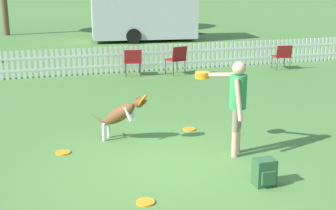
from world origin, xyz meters
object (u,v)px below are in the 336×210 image
Objects in this scene: backpack_on_grass at (265,172)px; folding_chair_center at (177,58)px; handler_person at (235,97)px; leaping_dog at (122,113)px; frisbee_far_scatter at (189,129)px; folding_chair_blue_left at (282,55)px; frisbee_near_dog at (145,202)px; equipment_trailer at (143,10)px; folding_chair_green_right at (133,60)px; frisbee_near_handler at (63,153)px.

folding_chair_center is at bearing 80.39° from backpack_on_grass.
leaping_dog is at bearing 90.45° from handler_person.
folding_chair_blue_left reaches higher than frisbee_far_scatter.
equipment_trailer is at bearing 75.48° from frisbee_near_dog.
folding_chair_center is at bearing 5.25° from folding_chair_blue_left.
folding_chair_green_right is at bearing 77.74° from frisbee_near_dog.
backpack_on_grass is at bearing -148.01° from handler_person.
equipment_trailer is (2.44, 8.11, 0.95)m from folding_chair_green_right.
frisbee_far_scatter is (1.38, 0.24, -0.52)m from leaping_dog.
frisbee_far_scatter is 0.28× the size of folding_chair_center.
handler_person is 6.39× the size of frisbee_near_handler.
frisbee_far_scatter is at bearing 59.47° from frisbee_near_dog.
folding_chair_center is at bearing 68.63° from frisbee_near_dog.
folding_chair_blue_left is at bearing 44.95° from frisbee_far_scatter.
folding_chair_green_right is 0.14× the size of equipment_trailer.
backpack_on_grass is at bearing 99.79° from folding_chair_green_right.
frisbee_near_handler and frisbee_near_dog have the same top height.
leaping_dog is at bearing -169.98° from frisbee_far_scatter.
frisbee_near_handler is 2.53m from frisbee_far_scatter.
leaping_dog is at bearing 47.49° from folding_chair_blue_left.
folding_chair_center is at bearing 73.97° from frisbee_far_scatter.
frisbee_far_scatter is at bearing 93.32° from backpack_on_grass.
folding_chair_center is (2.87, 5.44, 0.00)m from leaping_dog.
leaping_dog reaches higher than folding_chair_green_right.
folding_chair_blue_left is 8.91m from equipment_trailer.
frisbee_near_handler is at bearing 108.44° from handler_person.
handler_person is 3.03m from frisbee_near_handler.
handler_person is 2.07m from leaping_dog.
handler_person is 1.76m from frisbee_far_scatter.
folding_chair_center is at bearing 25.85° from handler_person.
backpack_on_grass is (2.63, -2.15, 0.18)m from frisbee_near_handler.
folding_chair_green_right is at bearing 3.27° from folding_chair_blue_left.
folding_chair_green_right is at bearing -158.81° from leaping_dog.
folding_chair_blue_left reaches higher than frisbee_near_dog.
folding_chair_center is (3.10, 7.91, 0.52)m from frisbee_near_dog.
leaping_dog is 2.91m from backpack_on_grass.
leaping_dog is at bearing 84.60° from folding_chair_green_right.
frisbee_far_scatter is (-0.25, 1.43, -0.98)m from handler_person.
folding_chair_center is (1.24, 6.62, -0.47)m from handler_person.
folding_chair_green_right is at bearing -26.11° from folding_chair_center.
frisbee_near_dog is at bearing -68.21° from frisbee_near_handler.
leaping_dog is 6.15m from folding_chair_center.
folding_chair_green_right reaches higher than frisbee_near_dog.
handler_person is 1.99× the size of folding_chair_blue_left.
frisbee_near_handler is (-2.73, 0.89, -0.98)m from handler_person.
handler_person reaches higher than folding_chair_green_right.
handler_person is 6.75m from folding_chair_center.
handler_person is at bearing 85.56° from backpack_on_grass.
equipment_trailer is (2.35, 14.97, 0.44)m from handler_person.
frisbee_near_dog is at bearing -120.53° from frisbee_far_scatter.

